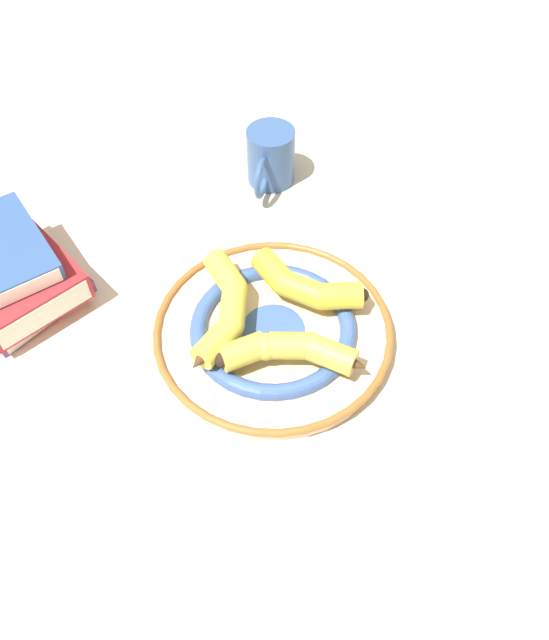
% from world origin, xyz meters
% --- Properties ---
extents(ground_plane, '(2.80, 2.80, 0.00)m').
position_xyz_m(ground_plane, '(0.00, 0.00, 0.00)').
color(ground_plane, beige).
extents(decorative_bowl, '(0.32, 0.32, 0.03)m').
position_xyz_m(decorative_bowl, '(0.00, 0.04, 0.02)').
color(decorative_bowl, beige).
rests_on(decorative_bowl, ground_plane).
extents(banana_a, '(0.12, 0.18, 0.03)m').
position_xyz_m(banana_a, '(-0.05, 0.07, 0.05)').
color(banana_a, gold).
rests_on(banana_a, decorative_bowl).
extents(banana_b, '(0.12, 0.15, 0.04)m').
position_xyz_m(banana_b, '(0.06, 0.07, 0.05)').
color(banana_b, yellow).
rests_on(banana_b, decorative_bowl).
extents(banana_c, '(0.17, 0.11, 0.03)m').
position_xyz_m(banana_c, '(-0.00, -0.03, 0.05)').
color(banana_c, gold).
rests_on(banana_c, decorative_bowl).
extents(book_stack, '(0.21, 0.23, 0.09)m').
position_xyz_m(book_stack, '(-0.30, 0.26, 0.04)').
color(book_stack, '#753D70').
rests_on(book_stack, ground_plane).
extents(coffee_mug, '(0.10, 0.11, 0.09)m').
position_xyz_m(coffee_mug, '(0.14, 0.34, 0.05)').
color(coffee_mug, '#335184').
rests_on(coffee_mug, ground_plane).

